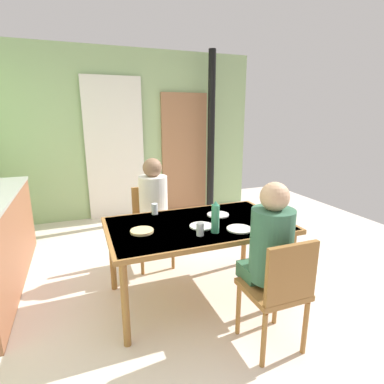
{
  "coord_description": "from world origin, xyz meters",
  "views": [
    {
      "loc": [
        -0.78,
        -2.28,
        1.66
      ],
      "look_at": [
        0.16,
        0.19,
        0.97
      ],
      "focal_mm": 28.2,
      "sensor_mm": 36.0,
      "label": 1
    }
  ],
  "objects_px": {
    "person_near_diner": "(270,242)",
    "serving_bowl_center": "(266,215)",
    "dining_table": "(198,230)",
    "chair_far_diner": "(152,221)",
    "person_far_diner": "(154,200)",
    "water_bottle_green_near": "(215,218)",
    "chair_near_diner": "(279,288)"
  },
  "relations": [
    {
      "from": "person_far_diner",
      "to": "water_bottle_green_near",
      "type": "relative_size",
      "value": 2.87
    },
    {
      "from": "dining_table",
      "to": "person_near_diner",
      "type": "height_order",
      "value": "person_near_diner"
    },
    {
      "from": "water_bottle_green_near",
      "to": "serving_bowl_center",
      "type": "distance_m",
      "value": 0.63
    },
    {
      "from": "chair_near_diner",
      "to": "person_near_diner",
      "type": "height_order",
      "value": "person_near_diner"
    },
    {
      "from": "chair_near_diner",
      "to": "chair_far_diner",
      "type": "xyz_separation_m",
      "value": [
        -0.5,
        1.64,
        0.0
      ]
    },
    {
      "from": "dining_table",
      "to": "chair_far_diner",
      "type": "bearing_deg",
      "value": 105.72
    },
    {
      "from": "person_near_diner",
      "to": "serving_bowl_center",
      "type": "xyz_separation_m",
      "value": [
        0.38,
        0.6,
        -0.03
      ]
    },
    {
      "from": "chair_near_diner",
      "to": "chair_far_diner",
      "type": "distance_m",
      "value": 1.71
    },
    {
      "from": "person_far_diner",
      "to": "water_bottle_green_near",
      "type": "xyz_separation_m",
      "value": [
        0.28,
        -0.92,
        0.07
      ]
    },
    {
      "from": "person_near_diner",
      "to": "person_far_diner",
      "type": "relative_size",
      "value": 1.0
    },
    {
      "from": "dining_table",
      "to": "serving_bowl_center",
      "type": "height_order",
      "value": "serving_bowl_center"
    },
    {
      "from": "person_near_diner",
      "to": "person_far_diner",
      "type": "distance_m",
      "value": 1.46
    },
    {
      "from": "serving_bowl_center",
      "to": "water_bottle_green_near",
      "type": "bearing_deg",
      "value": -164.86
    },
    {
      "from": "chair_far_diner",
      "to": "water_bottle_green_near",
      "type": "height_order",
      "value": "water_bottle_green_near"
    },
    {
      "from": "dining_table",
      "to": "chair_far_diner",
      "type": "relative_size",
      "value": 1.81
    },
    {
      "from": "chair_far_diner",
      "to": "water_bottle_green_near",
      "type": "bearing_deg",
      "value": 104.93
    },
    {
      "from": "person_near_diner",
      "to": "water_bottle_green_near",
      "type": "height_order",
      "value": "person_near_diner"
    },
    {
      "from": "water_bottle_green_near",
      "to": "dining_table",
      "type": "bearing_deg",
      "value": 102.21
    },
    {
      "from": "serving_bowl_center",
      "to": "person_far_diner",
      "type": "bearing_deg",
      "value": 139.37
    },
    {
      "from": "chair_far_diner",
      "to": "dining_table",
      "type": "bearing_deg",
      "value": 105.72
    },
    {
      "from": "chair_near_diner",
      "to": "person_near_diner",
      "type": "relative_size",
      "value": 1.13
    },
    {
      "from": "dining_table",
      "to": "person_near_diner",
      "type": "xyz_separation_m",
      "value": [
        0.27,
        -0.68,
        0.12
      ]
    },
    {
      "from": "dining_table",
      "to": "person_near_diner",
      "type": "bearing_deg",
      "value": -68.21
    },
    {
      "from": "person_near_diner",
      "to": "serving_bowl_center",
      "type": "height_order",
      "value": "person_near_diner"
    },
    {
      "from": "person_far_diner",
      "to": "serving_bowl_center",
      "type": "distance_m",
      "value": 1.17
    },
    {
      "from": "person_near_diner",
      "to": "serving_bowl_center",
      "type": "distance_m",
      "value": 0.72
    },
    {
      "from": "serving_bowl_center",
      "to": "dining_table",
      "type": "bearing_deg",
      "value": 173.2
    },
    {
      "from": "chair_far_diner",
      "to": "serving_bowl_center",
      "type": "distance_m",
      "value": 1.29
    },
    {
      "from": "chair_far_diner",
      "to": "person_far_diner",
      "type": "height_order",
      "value": "person_far_diner"
    },
    {
      "from": "chair_far_diner",
      "to": "person_far_diner",
      "type": "relative_size",
      "value": 1.13
    },
    {
      "from": "chair_far_diner",
      "to": "water_bottle_green_near",
      "type": "xyz_separation_m",
      "value": [
        0.28,
        -1.06,
        0.35
      ]
    },
    {
      "from": "serving_bowl_center",
      "to": "chair_near_diner",
      "type": "bearing_deg",
      "value": -117.36
    }
  ]
}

